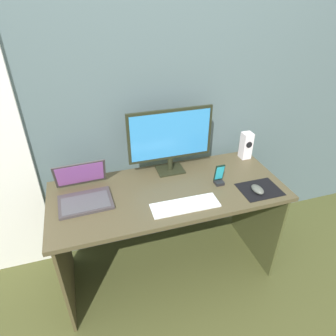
{
  "coord_description": "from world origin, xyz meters",
  "views": [
    {
      "loc": [
        -0.44,
        -1.42,
        1.83
      ],
      "look_at": [
        -0.01,
        -0.02,
        0.91
      ],
      "focal_mm": 31.57,
      "sensor_mm": 36.0,
      "label": 1
    }
  ],
  "objects": [
    {
      "name": "mouse",
      "position": [
        0.52,
        -0.19,
        0.75
      ],
      "size": [
        0.07,
        0.1,
        0.04
      ],
      "primitive_type": "ellipsoid",
      "rotation": [
        0.0,
        0.0,
        0.08
      ],
      "color": "#4E524B",
      "rests_on": "mousepad"
    },
    {
      "name": "speaker_right",
      "position": [
        0.66,
        0.22,
        0.83
      ],
      "size": [
        0.07,
        0.08,
        0.2
      ],
      "color": "white",
      "rests_on": "desk"
    },
    {
      "name": "mousepad",
      "position": [
        0.55,
        -0.17,
        0.73
      ],
      "size": [
        0.25,
        0.2,
        0.0
      ],
      "primitive_type": "cube",
      "color": "black",
      "rests_on": "desk"
    },
    {
      "name": "monitor",
      "position": [
        0.08,
        0.21,
        0.98
      ],
      "size": [
        0.56,
        0.14,
        0.44
      ],
      "color": "black",
      "rests_on": "desk"
    },
    {
      "name": "wall_back",
      "position": [
        0.0,
        0.41,
        1.25
      ],
      "size": [
        6.0,
        0.04,
        2.5
      ],
      "primitive_type": "cube",
      "color": "slate",
      "rests_on": "ground_plane"
    },
    {
      "name": "keyboard_external",
      "position": [
        0.05,
        -0.18,
        0.74
      ],
      "size": [
        0.4,
        0.14,
        0.01
      ],
      "primitive_type": "cube",
      "rotation": [
        0.0,
        0.0,
        -0.01
      ],
      "color": "white",
      "rests_on": "desk"
    },
    {
      "name": "ground_plane",
      "position": [
        0.0,
        0.0,
        0.0
      ],
      "size": [
        8.0,
        8.0,
        0.0
      ],
      "primitive_type": "plane",
      "color": "#454923"
    },
    {
      "name": "desk",
      "position": [
        0.0,
        0.0,
        0.58
      ],
      "size": [
        1.46,
        0.62,
        0.73
      ],
      "color": "#4D442C",
      "rests_on": "ground_plane"
    },
    {
      "name": "laptop",
      "position": [
        -0.51,
        0.07,
        0.78
      ],
      "size": [
        0.32,
        0.32,
        0.21
      ],
      "color": "#3C3638",
      "rests_on": "desk"
    },
    {
      "name": "phone_in_dock",
      "position": [
        0.33,
        -0.03,
        0.78
      ],
      "size": [
        0.06,
        0.05,
        0.14
      ],
      "color": "black",
      "rests_on": "desk"
    }
  ]
}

